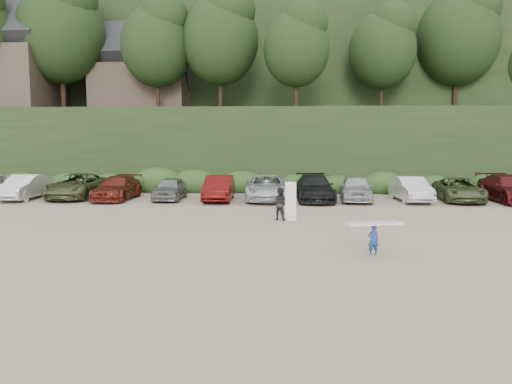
{
  "coord_description": "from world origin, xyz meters",
  "views": [
    {
      "loc": [
        0.58,
        -20.21,
        3.9
      ],
      "look_at": [
        -0.79,
        3.0,
        1.3
      ],
      "focal_mm": 35.0,
      "sensor_mm": 36.0,
      "label": 1
    }
  ],
  "objects": [
    {
      "name": "adult_surfer",
      "position": [
        0.38,
        2.86,
        0.79
      ],
      "size": [
        1.24,
        0.87,
        1.83
      ],
      "color": "black",
      "rests_on": "ground"
    },
    {
      "name": "hillside_backdrop",
      "position": [
        -0.26,
        35.93,
        11.22
      ],
      "size": [
        90.0,
        41.5,
        28.0
      ],
      "color": "black",
      "rests_on": "ground"
    },
    {
      "name": "child_surfer",
      "position": [
        3.48,
        -3.88,
        0.75
      ],
      "size": [
        1.9,
        0.98,
        1.1
      ],
      "color": "navy",
      "rests_on": "ground"
    },
    {
      "name": "parked_cars",
      "position": [
        0.56,
        10.06,
        0.76
      ],
      "size": [
        39.76,
        5.93,
        1.61
      ],
      "color": "#B8B8BD",
      "rests_on": "ground"
    },
    {
      "name": "ground",
      "position": [
        0.0,
        0.0,
        0.0
      ],
      "size": [
        120.0,
        120.0,
        0.0
      ],
      "primitive_type": "plane",
      "color": "tan",
      "rests_on": "ground"
    }
  ]
}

